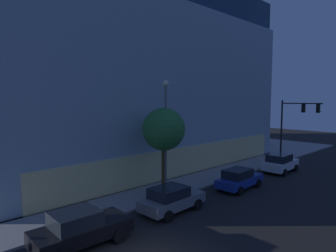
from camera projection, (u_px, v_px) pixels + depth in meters
name	position (u px, v px, depth m)	size (l,w,h in m)	color
modern_building	(98.00, 82.00, 36.48)	(31.33, 31.19, 18.50)	#4C4C51
traffic_light_far_corner	(296.00, 118.00, 30.94)	(0.52, 4.14, 6.70)	black
street_lamp_sidewalk	(166.00, 124.00, 20.22)	(0.44, 0.44, 8.07)	slate
sidewalk_tree	(164.00, 130.00, 20.58)	(3.07, 3.07, 6.16)	#4C3F1E
car_black	(80.00, 228.00, 13.52)	(4.58, 2.27, 1.74)	black
car_grey	(171.00, 199.00, 17.69)	(4.34, 2.19, 1.58)	slate
car_blue	(239.00, 179.00, 22.27)	(4.42, 2.05, 1.58)	navy
car_white	(280.00, 163.00, 27.50)	(4.33, 2.28, 1.75)	silver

